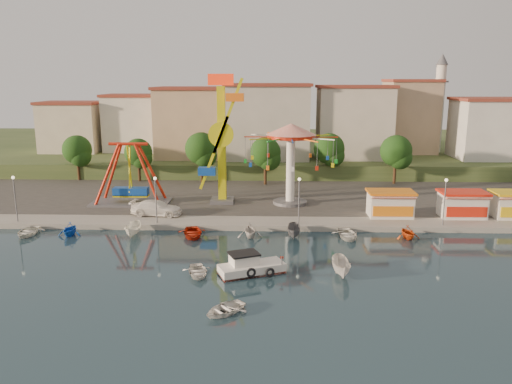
{
  "coord_description": "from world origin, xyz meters",
  "views": [
    {
      "loc": [
        4.85,
        -40.86,
        16.46
      ],
      "look_at": [
        3.19,
        14.0,
        4.0
      ],
      "focal_mm": 35.0,
      "sensor_mm": 36.0,
      "label": 1
    }
  ],
  "objects_px": {
    "cabin_motorboat": "(250,267)",
    "skiff": "(341,267)",
    "wave_swinger": "(291,146)",
    "pirate_ship_ride": "(130,175)",
    "kamikaze_tower": "(223,142)",
    "van": "(157,208)",
    "rowboat_a": "(198,272)"
  },
  "relations": [
    {
      "from": "wave_swinger",
      "to": "van",
      "type": "height_order",
      "value": "wave_swinger"
    },
    {
      "from": "cabin_motorboat",
      "to": "skiff",
      "type": "height_order",
      "value": "cabin_motorboat"
    },
    {
      "from": "kamikaze_tower",
      "to": "van",
      "type": "xyz_separation_m",
      "value": [
        -7.44,
        -6.33,
        -7.1
      ]
    },
    {
      "from": "pirate_ship_ride",
      "to": "wave_swinger",
      "type": "xyz_separation_m",
      "value": [
        20.7,
        0.44,
        3.8
      ]
    },
    {
      "from": "cabin_motorboat",
      "to": "rowboat_a",
      "type": "bearing_deg",
      "value": 164.93
    },
    {
      "from": "cabin_motorboat",
      "to": "skiff",
      "type": "distance_m",
      "value": 7.85
    },
    {
      "from": "wave_swinger",
      "to": "rowboat_a",
      "type": "xyz_separation_m",
      "value": [
        -8.74,
        -23.17,
        -7.84
      ]
    },
    {
      "from": "rowboat_a",
      "to": "van",
      "type": "bearing_deg",
      "value": 98.72
    },
    {
      "from": "rowboat_a",
      "to": "skiff",
      "type": "height_order",
      "value": "skiff"
    },
    {
      "from": "pirate_ship_ride",
      "to": "kamikaze_tower",
      "type": "bearing_deg",
      "value": 3.19
    },
    {
      "from": "cabin_motorboat",
      "to": "van",
      "type": "bearing_deg",
      "value": 102.7
    },
    {
      "from": "kamikaze_tower",
      "to": "van",
      "type": "relative_size",
      "value": 2.73
    },
    {
      "from": "pirate_ship_ride",
      "to": "skiff",
      "type": "relative_size",
      "value": 2.59
    },
    {
      "from": "pirate_ship_ride",
      "to": "wave_swinger",
      "type": "relative_size",
      "value": 0.86
    },
    {
      "from": "wave_swinger",
      "to": "cabin_motorboat",
      "type": "relative_size",
      "value": 1.92
    },
    {
      "from": "rowboat_a",
      "to": "van",
      "type": "height_order",
      "value": "van"
    },
    {
      "from": "cabin_motorboat",
      "to": "van",
      "type": "relative_size",
      "value": 1.0
    },
    {
      "from": "cabin_motorboat",
      "to": "skiff",
      "type": "relative_size",
      "value": 1.56
    },
    {
      "from": "skiff",
      "to": "rowboat_a",
      "type": "bearing_deg",
      "value": -178.74
    },
    {
      "from": "van",
      "to": "kamikaze_tower",
      "type": "bearing_deg",
      "value": -44.85
    },
    {
      "from": "wave_swinger",
      "to": "cabin_motorboat",
      "type": "height_order",
      "value": "wave_swinger"
    },
    {
      "from": "kamikaze_tower",
      "to": "cabin_motorboat",
      "type": "height_order",
      "value": "kamikaze_tower"
    },
    {
      "from": "kamikaze_tower",
      "to": "pirate_ship_ride",
      "type": "bearing_deg",
      "value": -176.81
    },
    {
      "from": "skiff",
      "to": "kamikaze_tower",
      "type": "bearing_deg",
      "value": 117.42
    },
    {
      "from": "cabin_motorboat",
      "to": "van",
      "type": "height_order",
      "value": "van"
    },
    {
      "from": "rowboat_a",
      "to": "skiff",
      "type": "distance_m",
      "value": 12.33
    },
    {
      "from": "kamikaze_tower",
      "to": "rowboat_a",
      "type": "bearing_deg",
      "value": -90.19
    },
    {
      "from": "wave_swinger",
      "to": "skiff",
      "type": "xyz_separation_m",
      "value": [
        3.58,
        -22.78,
        -7.45
      ]
    },
    {
      "from": "pirate_ship_ride",
      "to": "kamikaze_tower",
      "type": "height_order",
      "value": "kamikaze_tower"
    },
    {
      "from": "skiff",
      "to": "van",
      "type": "bearing_deg",
      "value": 139.13
    },
    {
      "from": "skiff",
      "to": "cabin_motorboat",
      "type": "bearing_deg",
      "value": 177.75
    },
    {
      "from": "skiff",
      "to": "van",
      "type": "relative_size",
      "value": 0.64
    }
  ]
}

